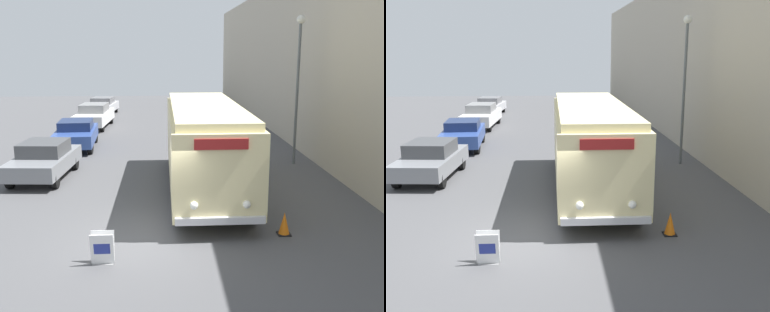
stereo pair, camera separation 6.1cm
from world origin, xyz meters
The scene contains 10 objects.
ground_plane centered at (0.00, 0.00, 0.00)m, with size 80.00×80.00×0.00m, color #4C4C4F.
building_wall_right centered at (7.42, 10.00, 4.48)m, with size 0.30×60.00×8.95m.
vintage_bus centered at (1.87, 4.25, 1.78)m, with size 2.54×9.35×3.15m.
sign_board centered at (-1.10, -1.46, 0.38)m, with size 0.55×0.30×0.80m.
streetlamp centered at (6.26, 7.90, 4.18)m, with size 0.36×0.36×6.45m.
parked_car_near centered at (-4.36, 6.23, 0.77)m, with size 2.25×4.28×1.48m.
parked_car_mid centered at (-4.15, 11.89, 0.77)m, with size 2.20×4.42×1.46m.
parked_car_far centered at (-4.18, 18.48, 0.81)m, with size 2.19×4.85×1.57m.
parked_car_distant centered at (-4.41, 24.62, 0.71)m, with size 2.21×4.43×1.38m.
traffic_cone centered at (3.70, -0.01, 0.32)m, with size 0.36×0.36×0.65m.
Camera 2 is at (0.46, -11.48, 4.98)m, focal length 42.00 mm.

